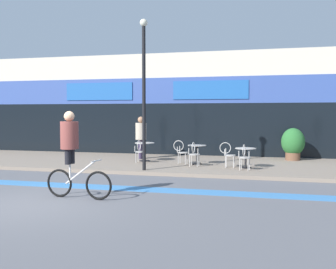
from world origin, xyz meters
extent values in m
plane|color=#5B5B60|center=(0.00, 0.00, 0.00)|extent=(120.00, 120.00, 0.00)
cube|color=gray|center=(0.00, 7.25, 0.06)|extent=(40.00, 5.50, 0.12)
cube|color=beige|center=(0.00, 12.00, 2.43)|extent=(40.00, 4.00, 4.87)
cube|color=black|center=(0.00, 10.03, 1.32)|extent=(38.80, 0.10, 2.40)
cube|color=#334C93|center=(0.00, 10.05, 3.12)|extent=(39.20, 0.14, 1.20)
cube|color=#1E56A3|center=(-2.72, 9.98, 3.12)|extent=(3.43, 0.08, 0.84)
cube|color=#1E56A3|center=(2.72, 9.98, 3.12)|extent=(3.43, 0.08, 0.84)
cube|color=#3D7AB7|center=(0.00, 2.24, 0.00)|extent=(36.00, 0.70, 0.01)
cylinder|color=black|center=(0.44, 7.29, 0.13)|extent=(0.43, 0.43, 0.02)
cylinder|color=black|center=(0.44, 7.29, 0.48)|extent=(0.07, 0.07, 0.73)
cylinder|color=#ADA8A3|center=(0.44, 7.29, 0.86)|extent=(0.79, 0.79, 0.02)
cylinder|color=black|center=(2.67, 6.83, 0.13)|extent=(0.38, 0.38, 0.02)
cylinder|color=black|center=(2.67, 6.83, 0.48)|extent=(0.07, 0.07, 0.71)
cylinder|color=#ADA8A3|center=(2.67, 6.83, 0.84)|extent=(0.70, 0.70, 0.02)
cylinder|color=black|center=(4.52, 6.28, 0.13)|extent=(0.41, 0.41, 0.02)
cylinder|color=black|center=(4.52, 6.28, 0.46)|extent=(0.07, 0.07, 0.69)
cylinder|color=#ADA8A3|center=(4.52, 6.28, 0.82)|extent=(0.74, 0.74, 0.02)
cylinder|color=#B7B2AD|center=(0.44, 6.74, 0.56)|extent=(0.41, 0.41, 0.03)
cylinder|color=#B7B2AD|center=(0.30, 6.89, 0.33)|extent=(0.03, 0.03, 0.42)
cylinder|color=#B7B2AD|center=(0.58, 6.88, 0.33)|extent=(0.03, 0.03, 0.42)
cylinder|color=#B7B2AD|center=(0.30, 6.61, 0.33)|extent=(0.03, 0.03, 0.42)
cylinder|color=#B7B2AD|center=(0.58, 6.60, 0.33)|extent=(0.03, 0.03, 0.42)
torus|color=#B7B2AD|center=(0.44, 6.57, 0.82)|extent=(0.03, 0.41, 0.41)
cylinder|color=#B7B2AD|center=(0.27, 6.58, 0.68)|extent=(0.03, 0.03, 0.23)
cylinder|color=#B7B2AD|center=(0.61, 6.57, 0.68)|extent=(0.03, 0.03, 0.23)
cylinder|color=#B7B2AD|center=(2.67, 6.28, 0.56)|extent=(0.42, 0.42, 0.03)
cylinder|color=#B7B2AD|center=(2.54, 6.42, 0.33)|extent=(0.03, 0.03, 0.42)
cylinder|color=#B7B2AD|center=(2.82, 6.41, 0.33)|extent=(0.03, 0.03, 0.42)
cylinder|color=#B7B2AD|center=(2.52, 6.15, 0.33)|extent=(0.03, 0.03, 0.42)
cylinder|color=#B7B2AD|center=(2.80, 6.13, 0.33)|extent=(0.03, 0.03, 0.42)
torus|color=#B7B2AD|center=(2.66, 6.11, 0.82)|extent=(0.05, 0.41, 0.41)
cylinder|color=#B7B2AD|center=(2.49, 6.12, 0.68)|extent=(0.03, 0.03, 0.23)
cylinder|color=#B7B2AD|center=(2.83, 6.10, 0.68)|extent=(0.03, 0.03, 0.23)
cylinder|color=#B7B2AD|center=(2.12, 6.83, 0.56)|extent=(0.42, 0.42, 0.03)
cylinder|color=#B7B2AD|center=(2.27, 6.96, 0.33)|extent=(0.03, 0.03, 0.42)
cylinder|color=#B7B2AD|center=(2.25, 6.68, 0.33)|extent=(0.03, 0.03, 0.42)
cylinder|color=#B7B2AD|center=(1.99, 6.97, 0.33)|extent=(0.03, 0.03, 0.42)
cylinder|color=#B7B2AD|center=(1.97, 6.69, 0.33)|extent=(0.03, 0.03, 0.42)
torus|color=#B7B2AD|center=(1.95, 6.84, 0.82)|extent=(0.41, 0.05, 0.41)
cylinder|color=#B7B2AD|center=(1.96, 7.01, 0.68)|extent=(0.03, 0.03, 0.23)
cylinder|color=#B7B2AD|center=(1.94, 6.66, 0.68)|extent=(0.03, 0.03, 0.23)
cylinder|color=#B7B2AD|center=(4.52, 5.73, 0.56)|extent=(0.45, 0.45, 0.03)
cylinder|color=#B7B2AD|center=(4.39, 5.88, 0.33)|extent=(0.03, 0.03, 0.42)
cylinder|color=#B7B2AD|center=(4.67, 5.85, 0.33)|extent=(0.03, 0.03, 0.42)
cylinder|color=#B7B2AD|center=(4.36, 5.60, 0.33)|extent=(0.03, 0.03, 0.42)
cylinder|color=#B7B2AD|center=(4.64, 5.57, 0.33)|extent=(0.03, 0.03, 0.42)
torus|color=#B7B2AD|center=(4.49, 5.56, 0.82)|extent=(0.08, 0.41, 0.41)
cylinder|color=#B7B2AD|center=(4.32, 5.58, 0.68)|extent=(0.03, 0.03, 0.23)
cylinder|color=#B7B2AD|center=(4.66, 5.54, 0.68)|extent=(0.03, 0.03, 0.23)
cylinder|color=#B7B2AD|center=(3.97, 6.28, 0.56)|extent=(0.41, 0.41, 0.03)
cylinder|color=#B7B2AD|center=(4.11, 6.41, 0.33)|extent=(0.03, 0.03, 0.42)
cylinder|color=#B7B2AD|center=(4.10, 6.13, 0.33)|extent=(0.03, 0.03, 0.42)
cylinder|color=#B7B2AD|center=(3.83, 6.42, 0.33)|extent=(0.03, 0.03, 0.42)
cylinder|color=#B7B2AD|center=(3.82, 6.14, 0.33)|extent=(0.03, 0.03, 0.42)
torus|color=#B7B2AD|center=(3.80, 6.28, 0.82)|extent=(0.41, 0.03, 0.41)
cylinder|color=#B7B2AD|center=(3.80, 6.45, 0.68)|extent=(0.03, 0.03, 0.23)
cylinder|color=#B7B2AD|center=(3.79, 6.11, 0.68)|extent=(0.03, 0.03, 0.23)
cylinder|color=brown|center=(6.30, 9.08, 0.30)|extent=(0.59, 0.59, 0.36)
ellipsoid|color=#28662D|center=(6.30, 9.08, 0.88)|extent=(0.95, 0.95, 1.14)
cylinder|color=black|center=(1.17, 4.89, 2.57)|extent=(0.12, 0.12, 4.90)
sphere|color=beige|center=(1.17, 4.89, 5.10)|extent=(0.26, 0.26, 0.26)
torus|color=black|center=(1.34, 0.73, 0.35)|extent=(0.70, 0.10, 0.70)
torus|color=black|center=(0.27, 0.81, 0.35)|extent=(0.70, 0.10, 0.70)
cylinder|color=silver|center=(0.86, 0.77, 0.64)|extent=(0.84, 0.10, 0.63)
cylinder|color=silver|center=(0.57, 0.79, 0.59)|extent=(0.04, 0.04, 0.49)
cylinder|color=silver|center=(1.29, 0.74, 0.94)|extent=(0.06, 0.48, 0.03)
cylinder|color=black|center=(0.58, 0.87, 1.02)|extent=(0.16, 0.16, 0.37)
cylinder|color=black|center=(0.56, 0.70, 1.02)|extent=(0.16, 0.16, 0.37)
cylinder|color=brown|center=(0.57, 0.79, 1.54)|extent=(0.46, 0.46, 0.67)
sphere|color=tan|center=(0.57, 0.79, 2.00)|extent=(0.25, 0.25, 0.25)
cylinder|color=#382D47|center=(0.03, 8.19, 0.53)|extent=(0.17, 0.17, 0.82)
cylinder|color=#382D47|center=(0.02, 8.01, 0.53)|extent=(0.17, 0.17, 0.82)
cylinder|color=#B2A38E|center=(0.02, 8.10, 1.30)|extent=(0.48, 0.48, 0.71)
sphere|color=#9E7051|center=(0.02, 8.10, 1.78)|extent=(0.27, 0.27, 0.27)
camera|label=1|loc=(5.19, -7.87, 2.08)|focal=42.00mm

